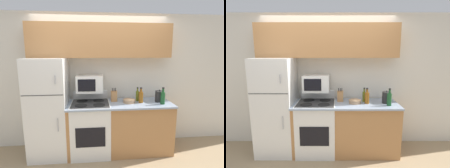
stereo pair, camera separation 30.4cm
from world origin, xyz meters
TOP-DOWN VIEW (x-y plane):
  - ground_plane at (0.00, 0.00)m, footprint 12.00×12.00m
  - wall_back at (0.00, 0.69)m, footprint 8.00×0.05m
  - lower_cabinets at (0.33, 0.32)m, footprint 1.86×0.68m
  - refrigerator at (-0.93, 0.33)m, footprint 0.65×0.68m
  - upper_cabinets at (0.00, 0.51)m, footprint 2.51×0.32m
  - stove at (-0.21, 0.31)m, footprint 0.68×0.66m
  - microwave at (-0.22, 0.47)m, footprint 0.48×0.31m
  - knife_block at (0.23, 0.42)m, footprint 0.11×0.10m
  - bowl at (0.49, 0.30)m, footprint 0.23×0.23m
  - bottle_olive_oil at (0.66, 0.40)m, footprint 0.06×0.06m
  - bottle_whiskey at (0.70, 0.28)m, footprint 0.08×0.08m
  - bottle_wine_green at (1.06, 0.16)m, footprint 0.08×0.08m
  - kettle at (1.05, 0.31)m, footprint 0.16×0.16m

SIDE VIEW (x-z plane):
  - ground_plane at x=0.00m, z-range 0.00..0.00m
  - lower_cabinets at x=0.33m, z-range 0.00..0.94m
  - stove at x=-0.21m, z-range -0.07..1.04m
  - refrigerator at x=-0.93m, z-range 0.00..1.74m
  - bowl at x=0.49m, z-range 0.94..1.00m
  - knife_block at x=0.23m, z-range 0.91..1.16m
  - kettle at x=1.05m, z-range 0.92..1.15m
  - bottle_olive_oil at x=0.66m, z-range 0.91..1.17m
  - bottle_whiskey at x=0.70m, z-range 0.91..1.19m
  - bottle_wine_green at x=1.06m, z-range 0.90..1.20m
  - microwave at x=-0.22m, z-range 1.11..1.42m
  - wall_back at x=0.00m, z-range 0.00..2.55m
  - upper_cabinets at x=0.00m, z-range 1.74..2.33m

